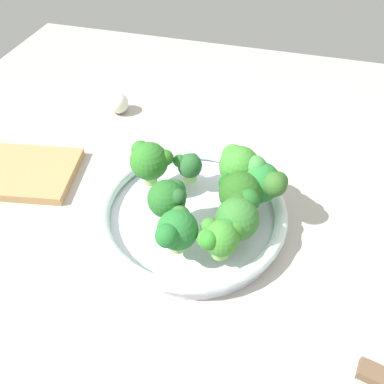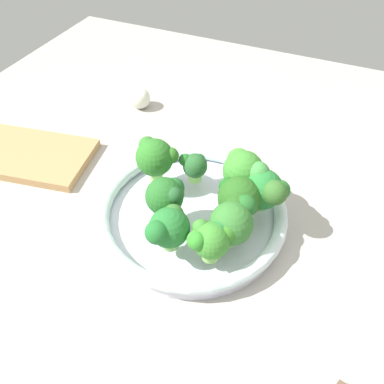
{
  "view_description": "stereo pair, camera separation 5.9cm",
  "coord_description": "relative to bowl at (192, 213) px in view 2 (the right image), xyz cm",
  "views": [
    {
      "loc": [
        -9.54,
        39.75,
        48.71
      ],
      "look_at": [
        1.61,
        -0.5,
        6.68
      ],
      "focal_mm": 36.9,
      "sensor_mm": 36.0,
      "label": 1
    },
    {
      "loc": [
        -15.11,
        37.77,
        48.71
      ],
      "look_at": [
        1.61,
        -0.5,
        6.68
      ],
      "focal_mm": 36.9,
      "sensor_mm": 36.0,
      "label": 2
    }
  ],
  "objects": [
    {
      "name": "ground_plane",
      "position": [
        -1.61,
        0.5,
        -3.12
      ],
      "size": [
        130.0,
        130.0,
        2.5
      ],
      "primitive_type": "cube",
      "color": "#AEA79E"
    },
    {
      "name": "bowl",
      "position": [
        0.0,
        0.0,
        0.0
      ],
      "size": [
        29.9,
        29.9,
        3.68
      ],
      "color": "silver",
      "rests_on": "ground_plane"
    },
    {
      "name": "broccoli_floret_0",
      "position": [
        -7.18,
        -0.45,
        5.73
      ],
      "size": [
        6.69,
        7.63,
        6.97
      ],
      "color": "#8BC365",
      "rests_on": "bowl"
    },
    {
      "name": "broccoli_floret_1",
      "position": [
        -0.16,
        8.35,
        5.76
      ],
      "size": [
        5.68,
        6.92,
        6.69
      ],
      "color": "#89C764",
      "rests_on": "bowl"
    },
    {
      "name": "broccoli_floret_2",
      "position": [
        -5.74,
        7.93,
        5.34
      ],
      "size": [
        5.57,
        5.25,
        6.01
      ],
      "color": "#86C358",
      "rests_on": "bowl"
    },
    {
      "name": "broccoli_floret_3",
      "position": [
        -7.56,
        4.47,
        5.46
      ],
      "size": [
        6.14,
        6.92,
        6.75
      ],
      "color": "#8FC267",
      "rests_on": "bowl"
    },
    {
      "name": "broccoli_floret_4",
      "position": [
        -10.18,
        -3.87,
        5.72
      ],
      "size": [
        7.16,
        6.46,
        7.09
      ],
      "color": "#7BBD59",
      "rests_on": "bowl"
    },
    {
      "name": "broccoli_floret_5",
      "position": [
        2.12,
        -5.82,
        4.64
      ],
      "size": [
        4.73,
        4.45,
        4.97
      ],
      "color": "#90C861",
      "rests_on": "bowl"
    },
    {
      "name": "broccoli_floret_6",
      "position": [
        -6.08,
        -6.01,
        6.43
      ],
      "size": [
        7.47,
        6.79,
        7.79
      ],
      "color": "#87C65C",
      "rests_on": "bowl"
    },
    {
      "name": "broccoli_floret_7",
      "position": [
        7.94,
        -3.51,
        6.3
      ],
      "size": [
        6.95,
        6.1,
        7.55
      ],
      "color": "#90D05D",
      "rests_on": "bowl"
    },
    {
      "name": "broccoli_floret_8",
      "position": [
        2.44,
        3.44,
        6.24
      ],
      "size": [
        5.87,
        6.05,
        7.21
      ],
      "color": "#9FC76D",
      "rests_on": "bowl"
    },
    {
      "name": "cutting_board",
      "position": [
        36.16,
        -1.7,
        -1.07
      ],
      "size": [
        28.4,
        17.95,
        1.6
      ],
      "primitive_type": "cube",
      "rotation": [
        0.0,
        0.0,
        0.17
      ],
      "color": "tan",
      "rests_on": "ground_plane"
    },
    {
      "name": "garlic_bulb",
      "position": [
        23.65,
        -25.93,
        0.34
      ],
      "size": [
        4.42,
        4.42,
        4.42
      ],
      "primitive_type": "sphere",
      "color": "silver",
      "rests_on": "ground_plane"
    }
  ]
}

